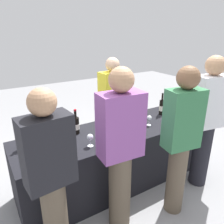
% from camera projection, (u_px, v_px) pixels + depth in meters
% --- Properties ---
extents(ground_plane, '(12.00, 12.00, 0.00)m').
position_uv_depth(ground_plane, '(112.00, 182.00, 2.98)').
color(ground_plane, gray).
extents(tasting_table, '(2.36, 0.76, 0.76)m').
position_uv_depth(tasting_table, '(112.00, 158.00, 2.84)').
color(tasting_table, black).
rests_on(tasting_table, ground_plane).
extents(wine_bottle_0, '(0.08, 0.08, 0.33)m').
position_uv_depth(wine_bottle_0, '(26.00, 136.00, 2.31)').
color(wine_bottle_0, black).
rests_on(wine_bottle_0, tasting_table).
extents(wine_bottle_1, '(0.08, 0.08, 0.30)m').
position_uv_depth(wine_bottle_1, '(76.00, 125.00, 2.61)').
color(wine_bottle_1, black).
rests_on(wine_bottle_1, tasting_table).
extents(wine_bottle_2, '(0.07, 0.07, 0.32)m').
position_uv_depth(wine_bottle_2, '(108.00, 121.00, 2.71)').
color(wine_bottle_2, black).
rests_on(wine_bottle_2, tasting_table).
extents(wine_bottle_3, '(0.07, 0.07, 0.30)m').
position_uv_depth(wine_bottle_3, '(138.00, 111.00, 3.08)').
color(wine_bottle_3, black).
rests_on(wine_bottle_3, tasting_table).
extents(wine_bottle_4, '(0.08, 0.08, 0.31)m').
position_uv_depth(wine_bottle_4, '(145.00, 109.00, 3.12)').
color(wine_bottle_4, black).
rests_on(wine_bottle_4, tasting_table).
extents(wine_bottle_5, '(0.07, 0.07, 0.32)m').
position_uv_depth(wine_bottle_5, '(162.00, 107.00, 3.19)').
color(wine_bottle_5, black).
rests_on(wine_bottle_5, tasting_table).
extents(wine_glass_0, '(0.07, 0.07, 0.14)m').
position_uv_depth(wine_glass_0, '(50.00, 142.00, 2.23)').
color(wine_glass_0, silver).
rests_on(wine_glass_0, tasting_table).
extents(wine_glass_1, '(0.06, 0.06, 0.13)m').
position_uv_depth(wine_glass_1, '(68.00, 145.00, 2.20)').
color(wine_glass_1, silver).
rests_on(wine_glass_1, tasting_table).
extents(wine_glass_2, '(0.07, 0.07, 0.14)m').
position_uv_depth(wine_glass_2, '(90.00, 138.00, 2.33)').
color(wine_glass_2, silver).
rests_on(wine_glass_2, tasting_table).
extents(wine_glass_3, '(0.06, 0.06, 0.13)m').
position_uv_depth(wine_glass_3, '(149.00, 118.00, 2.84)').
color(wine_glass_3, silver).
rests_on(wine_glass_3, tasting_table).
extents(server_pouring, '(0.41, 0.26, 1.55)m').
position_uv_depth(server_pouring, '(112.00, 104.00, 3.42)').
color(server_pouring, black).
rests_on(server_pouring, ground_plane).
extents(guest_0, '(0.40, 0.24, 1.56)m').
position_uv_depth(guest_0, '(51.00, 175.00, 1.75)').
color(guest_0, brown).
rests_on(guest_0, ground_plane).
extents(guest_1, '(0.42, 0.25, 1.65)m').
position_uv_depth(guest_1, '(120.00, 148.00, 2.05)').
color(guest_1, brown).
rests_on(guest_1, ground_plane).
extents(guest_2, '(0.39, 0.26, 1.62)m').
position_uv_depth(guest_2, '(181.00, 139.00, 2.23)').
color(guest_2, brown).
rests_on(guest_2, ground_plane).
extents(guest_3, '(0.43, 0.29, 1.66)m').
position_uv_depth(guest_3, '(207.00, 120.00, 2.66)').
color(guest_3, black).
rests_on(guest_3, ground_plane).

